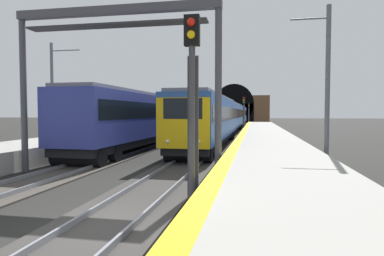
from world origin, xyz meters
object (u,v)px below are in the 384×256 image
(railway_signal_far, at_px, (249,111))
(catenary_mast_far, at_px, (327,86))
(overhead_signal_gantry, at_px, (115,47))
(catenary_mast_near, at_px, (53,94))
(train_adjacent_platform, at_px, (175,116))
(train_main_approaching, at_px, (230,116))
(railway_signal_near, at_px, (192,101))
(railway_signal_mid, at_px, (244,111))

(railway_signal_far, xyz_separation_m, catenary_mast_far, (-66.32, -4.82, 0.88))
(overhead_signal_gantry, xyz_separation_m, catenary_mast_near, (9.41, 9.12, -1.38))
(train_adjacent_platform, distance_m, overhead_signal_gantry, 21.31)
(train_main_approaching, relative_size, catenary_mast_far, 7.69)
(railway_signal_near, distance_m, overhead_signal_gantry, 7.24)
(train_main_approaching, height_order, railway_signal_far, railway_signal_far)
(railway_signal_far, height_order, catenary_mast_far, catenary_mast_far)
(railway_signal_near, distance_m, catenary_mast_near, 19.93)
(train_main_approaching, xyz_separation_m, railway_signal_far, (37.39, -1.87, 0.80))
(railway_signal_mid, relative_size, overhead_signal_gantry, 0.54)
(train_main_approaching, height_order, railway_signal_near, railway_signal_near)
(catenary_mast_near, bearing_deg, railway_signal_far, -12.63)
(railway_signal_near, xyz_separation_m, overhead_signal_gantry, (5.26, 4.32, 2.47))
(railway_signal_mid, height_order, railway_signal_far, railway_signal_far)
(railway_signal_mid, height_order, catenary_mast_near, catenary_mast_near)
(train_adjacent_platform, xyz_separation_m, catenary_mast_near, (-11.53, 6.67, 1.72))
(train_main_approaching, distance_m, railway_signal_mid, 2.24)
(railway_signal_near, bearing_deg, railway_signal_mid, -180.00)
(train_main_approaching, distance_m, overhead_signal_gantry, 32.27)
(catenary_mast_near, xyz_separation_m, catenary_mast_far, (-6.33, -18.26, -0.15))
(catenary_mast_far, bearing_deg, railway_signal_far, 4.16)
(railway_signal_mid, relative_size, catenary_mast_near, 0.62)
(overhead_signal_gantry, bearing_deg, train_main_approaching, -4.38)
(railway_signal_far, bearing_deg, train_adjacent_platform, -7.95)
(train_main_approaching, distance_m, railway_signal_near, 37.33)
(railway_signal_mid, bearing_deg, catenary_mast_far, 9.15)
(train_adjacent_platform, bearing_deg, catenary_mast_far, -145.63)
(railway_signal_far, distance_m, overhead_signal_gantry, 69.58)
(train_adjacent_platform, bearing_deg, railway_signal_mid, -27.92)
(train_main_approaching, distance_m, catenary_mast_far, 29.74)
(train_adjacent_platform, xyz_separation_m, railway_signal_far, (48.46, -6.77, 0.68))
(railway_signal_mid, bearing_deg, railway_signal_near, 0.00)
(train_main_approaching, relative_size, railway_signal_mid, 12.09)
(train_adjacent_platform, relative_size, overhead_signal_gantry, 4.51)
(train_adjacent_platform, bearing_deg, railway_signal_far, -6.57)
(catenary_mast_near, bearing_deg, train_adjacent_platform, -30.05)
(catenary_mast_near, bearing_deg, railway_signal_mid, -29.67)
(train_adjacent_platform, xyz_separation_m, overhead_signal_gantry, (-20.95, -2.45, 3.10))
(train_main_approaching, xyz_separation_m, catenary_mast_far, (-28.93, -6.69, 1.68))
(catenary_mast_near, bearing_deg, catenary_mast_far, -109.12)
(train_main_approaching, height_order, catenary_mast_far, catenary_mast_far)
(railway_signal_mid, xyz_separation_m, overhead_signal_gantry, (-33.01, 4.32, 2.49))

